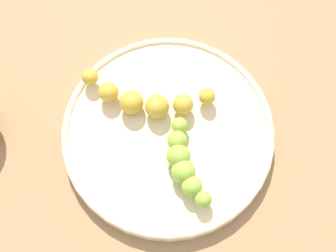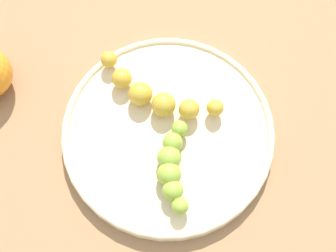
# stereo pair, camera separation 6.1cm
# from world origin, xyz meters

# --- Properties ---
(ground_plane) EXTENTS (2.40, 2.40, 0.00)m
(ground_plane) POSITION_xyz_m (0.00, 0.00, 0.00)
(ground_plane) COLOR #936D47
(fruit_bowl) EXTENTS (0.30, 0.30, 0.02)m
(fruit_bowl) POSITION_xyz_m (0.00, 0.00, 0.01)
(fruit_bowl) COLOR beige
(fruit_bowl) RESTS_ON ground_plane
(banana_spotted) EXTENTS (0.16, 0.12, 0.03)m
(banana_spotted) POSITION_xyz_m (-0.05, 0.01, 0.04)
(banana_spotted) COLOR gold
(banana_spotted) RESTS_ON fruit_bowl
(banana_green) EXTENTS (0.11, 0.08, 0.03)m
(banana_green) POSITION_xyz_m (0.05, -0.02, 0.04)
(banana_green) COLOR #8CAD38
(banana_green) RESTS_ON fruit_bowl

